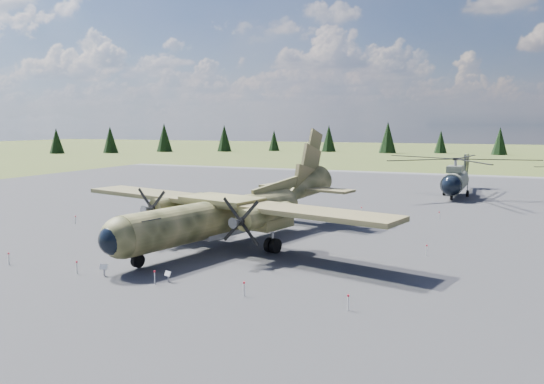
% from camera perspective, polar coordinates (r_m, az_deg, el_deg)
% --- Properties ---
extents(ground, '(500.00, 500.00, 0.00)m').
position_cam_1_polar(ground, '(45.64, -4.86, -4.96)').
color(ground, '#495124').
rests_on(ground, ground).
extents(apron, '(120.00, 120.00, 0.04)m').
position_cam_1_polar(apron, '(54.56, -0.05, -2.93)').
color(apron, slate).
rests_on(apron, ground).
extents(transport_plane, '(29.68, 26.57, 9.85)m').
position_cam_1_polar(transport_plane, '(43.10, -4.42, -1.86)').
color(transport_plane, '#3A3D21').
rests_on(transport_plane, ground).
extents(helicopter_near, '(22.01, 25.20, 5.32)m').
position_cam_1_polar(helicopter_near, '(74.61, 19.16, 2.33)').
color(helicopter_near, slate).
rests_on(helicopter_near, ground).
extents(info_placard_left, '(0.54, 0.35, 0.79)m').
position_cam_1_polar(info_placard_left, '(35.86, -17.65, -7.81)').
color(info_placard_left, gray).
rests_on(info_placard_left, ground).
extents(info_placard_right, '(0.47, 0.29, 0.70)m').
position_cam_1_polar(info_placard_right, '(33.60, -11.13, -8.73)').
color(info_placard_right, gray).
rests_on(info_placard_right, ground).
extents(barrier_fence, '(33.12, 29.62, 0.85)m').
position_cam_1_polar(barrier_fence, '(45.68, -5.42, -4.31)').
color(barrier_fence, silver).
rests_on(barrier_fence, ground).
extents(treeline, '(312.52, 311.06, 10.90)m').
position_cam_1_polar(treeline, '(47.93, -9.37, 1.32)').
color(treeline, black).
rests_on(treeline, ground).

